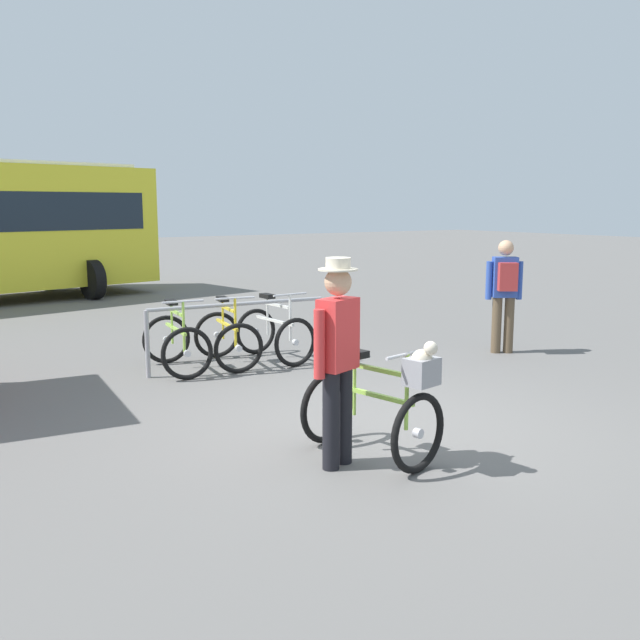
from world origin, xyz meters
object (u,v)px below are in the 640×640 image
object	(u,v)px
featured_bicycle	(382,405)
person_with_featured_bike	(338,354)
racked_bike_lime	(176,343)
racked_bike_yellow	(227,338)
racked_bike_white	(275,334)
pedestrian_with_backpack	(505,289)

from	to	relation	value
featured_bicycle	person_with_featured_bike	bearing A→B (deg)	164.91
racked_bike_lime	racked_bike_yellow	distance (m)	0.70
racked_bike_white	racked_bike_lime	bearing A→B (deg)	175.02
featured_bicycle	pedestrian_with_backpack	size ratio (longest dim) A/B	0.76
racked_bike_lime	pedestrian_with_backpack	world-z (taller)	pedestrian_with_backpack
pedestrian_with_backpack	racked_bike_lime	bearing A→B (deg)	160.91
racked_bike_yellow	pedestrian_with_backpack	xyz separation A→B (m)	(3.71, -1.46, 0.57)
featured_bicycle	pedestrian_with_backpack	xyz separation A→B (m)	(4.18, 2.48, 0.45)
racked_bike_yellow	featured_bicycle	distance (m)	3.97
racked_bike_white	featured_bicycle	world-z (taller)	featured_bicycle
racked_bike_lime	person_with_featured_bike	bearing A→B (deg)	-92.23
racked_bike_lime	person_with_featured_bike	world-z (taller)	person_with_featured_bike
racked_bike_yellow	featured_bicycle	xyz separation A→B (m)	(-0.47, -3.94, 0.12)
racked_bike_white	person_with_featured_bike	world-z (taller)	person_with_featured_bike
racked_bike_white	person_with_featured_bike	xyz separation A→B (m)	(-1.55, -3.78, 0.58)
racked_bike_yellow	pedestrian_with_backpack	bearing A→B (deg)	-21.54
racked_bike_lime	racked_bike_yellow	size ratio (longest dim) A/B	0.97
racked_bike_white	person_with_featured_bike	bearing A→B (deg)	-112.26
featured_bicycle	pedestrian_with_backpack	world-z (taller)	pedestrian_with_backpack
featured_bicycle	person_with_featured_bike	size ratio (longest dim) A/B	0.72
racked_bike_white	pedestrian_with_backpack	distance (m)	3.37
racked_bike_white	person_with_featured_bike	distance (m)	4.12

